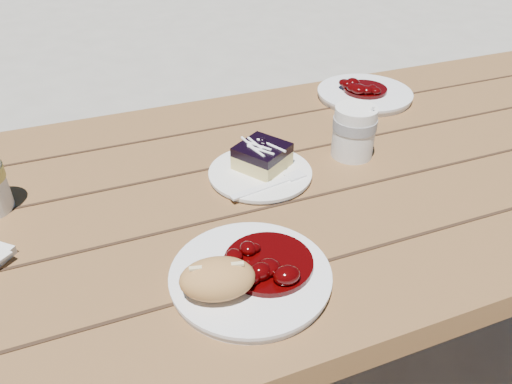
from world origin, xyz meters
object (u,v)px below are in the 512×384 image
object	(u,v)px
bread_roll	(217,279)
dessert_plate	(260,174)
second_plate	(364,94)
coffee_cup	(354,132)
picnic_table	(316,233)
blueberry_cake	(262,156)
main_plate	(250,277)

from	to	relation	value
bread_roll	dessert_plate	xyz separation A→B (m)	(0.17, 0.28, -0.04)
dessert_plate	second_plate	size ratio (longest dim) A/B	0.83
coffee_cup	second_plate	world-z (taller)	coffee_cup
picnic_table	dessert_plate	size ratio (longest dim) A/B	10.43
bread_roll	second_plate	bearing A→B (deg)	43.19
bread_roll	coffee_cup	xyz separation A→B (m)	(0.38, 0.28, 0.01)
second_plate	dessert_plate	bearing A→B (deg)	-147.37
picnic_table	second_plate	size ratio (longest dim) A/B	8.67
picnic_table	blueberry_cake	world-z (taller)	blueberry_cake
picnic_table	coffee_cup	bearing A→B (deg)	18.21
bread_roll	blueberry_cake	size ratio (longest dim) A/B	0.86
main_plate	coffee_cup	world-z (taller)	coffee_cup
picnic_table	second_plate	xyz separation A→B (m)	(0.26, 0.27, 0.17)
picnic_table	coffee_cup	size ratio (longest dim) A/B	19.06
picnic_table	blueberry_cake	xyz separation A→B (m)	(-0.11, 0.04, 0.20)
main_plate	blueberry_cake	size ratio (longest dim) A/B	1.91
main_plate	blueberry_cake	distance (m)	0.30
bread_roll	second_plate	xyz separation A→B (m)	(0.56, 0.52, -0.03)
picnic_table	bread_roll	xyz separation A→B (m)	(-0.30, -0.26, 0.20)
picnic_table	main_plate	world-z (taller)	main_plate
bread_roll	dessert_plate	distance (m)	0.33
dessert_plate	coffee_cup	size ratio (longest dim) A/B	1.83
main_plate	blueberry_cake	world-z (taller)	blueberry_cake
coffee_cup	second_plate	bearing A→B (deg)	53.25
blueberry_cake	second_plate	world-z (taller)	blueberry_cake
blueberry_cake	second_plate	size ratio (longest dim) A/B	0.52
main_plate	dessert_plate	xyz separation A→B (m)	(0.12, 0.26, -0.00)
main_plate	second_plate	xyz separation A→B (m)	(0.50, 0.50, 0.00)
picnic_table	second_plate	distance (m)	0.41
dessert_plate	second_plate	bearing A→B (deg)	32.63
picnic_table	main_plate	distance (m)	0.38
dessert_plate	coffee_cup	world-z (taller)	coffee_cup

